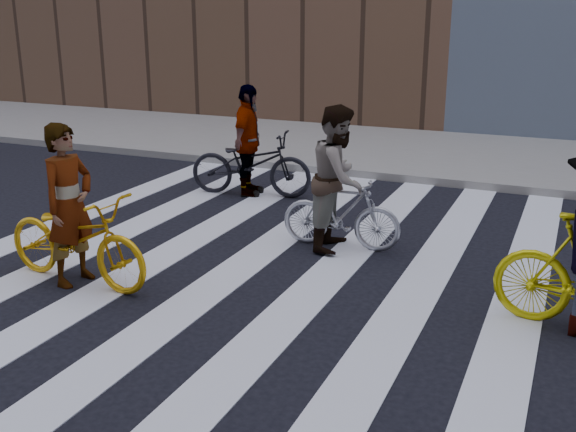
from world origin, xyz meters
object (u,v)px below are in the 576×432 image
Objects in this scene: bike_silver_mid at (341,213)px; rider_mid at (338,178)px; bike_yellow_left at (76,239)px; bike_dark_rear at (251,164)px; rider_left at (69,205)px; rider_rear at (248,141)px.

bike_silver_mid is 0.48m from rider_mid.
bike_dark_rear is (0.11, 4.31, 0.01)m from bike_yellow_left.
bike_silver_mid is 0.76× the size of bike_dark_rear.
rider_mid is at bearing -40.51° from rider_left.
bike_dark_rear is (-2.32, 1.93, 0.07)m from bike_silver_mid.
bike_silver_mid is (2.43, 2.38, -0.06)m from bike_yellow_left.
rider_rear is (-2.32, 1.93, -0.01)m from rider_mid.
rider_left is at bearing 130.42° from rider_mid.
rider_left is 3.40m from rider_mid.
bike_dark_rear is 0.40m from rider_rear.
rider_left is at bearing 94.98° from bike_yellow_left.
rider_rear is at bearing 3.52° from rider_left.
bike_yellow_left is at bearing -85.02° from rider_left.
rider_mid is at bearing -140.64° from bike_dark_rear.
rider_mid is (2.38, 2.38, 0.42)m from bike_yellow_left.
rider_left is at bearing 168.33° from rider_rear.
rider_mid is (2.27, -1.93, 0.41)m from bike_dark_rear.
bike_dark_rear is 1.11× the size of rider_rear.
bike_dark_rear reaches higher than bike_yellow_left.
bike_yellow_left is 3.39m from rider_mid.
rider_left reaches higher than bike_dark_rear.
bike_dark_rear is at bearing -100.21° from rider_rear.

